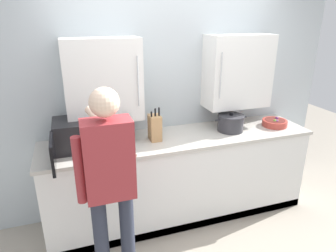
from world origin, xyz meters
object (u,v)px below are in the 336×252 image
object	(u,v)px
fruit_bowl	(275,123)
stock_pot	(231,123)
person_figure	(110,181)
microwave_oven	(80,134)
thermos_flask	(127,131)
knife_block	(155,128)

from	to	relation	value
fruit_bowl	stock_pot	size ratio (longest dim) A/B	0.73
fruit_bowl	person_figure	distance (m)	2.11
microwave_oven	thermos_flask	size ratio (longest dim) A/B	2.59
knife_block	fruit_bowl	bearing A→B (deg)	-1.88
person_figure	fruit_bowl	bearing A→B (deg)	20.86
microwave_oven	person_figure	world-z (taller)	person_figure
knife_block	stock_pot	distance (m)	0.85
knife_block	thermos_flask	distance (m)	0.29
microwave_oven	stock_pot	xyz separation A→B (m)	(1.57, -0.05, -0.05)
stock_pot	microwave_oven	bearing A→B (deg)	178.15
knife_block	person_figure	size ratio (longest dim) A/B	0.20
thermos_flask	person_figure	distance (m)	0.81
knife_block	person_figure	distance (m)	0.98
knife_block	thermos_flask	xyz separation A→B (m)	(-0.29, -0.04, 0.01)
microwave_oven	stock_pot	size ratio (longest dim) A/B	1.97
stock_pot	knife_block	bearing A→B (deg)	178.97
thermos_flask	knife_block	bearing A→B (deg)	8.40
fruit_bowl	knife_block	size ratio (longest dim) A/B	0.81
microwave_oven	fruit_bowl	size ratio (longest dim) A/B	2.72
microwave_oven	thermos_flask	world-z (taller)	thermos_flask
microwave_oven	stock_pot	world-z (taller)	microwave_oven
microwave_oven	fruit_bowl	distance (m)	2.13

